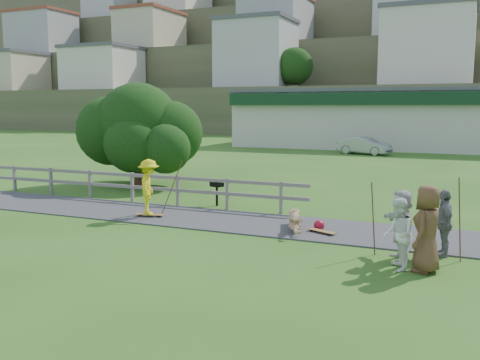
{
  "coord_description": "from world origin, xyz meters",
  "views": [
    {
      "loc": [
        7.84,
        -13.47,
        3.59
      ],
      "look_at": [
        1.06,
        2.0,
        1.26
      ],
      "focal_mm": 40.0,
      "sensor_mm": 36.0,
      "label": 1
    }
  ],
  "objects_px": {
    "car_silver": "(364,146)",
    "bbq": "(217,193)",
    "skater_fallen": "(296,220)",
    "tree": "(139,148)",
    "spectator_a": "(398,234)",
    "spectator_d": "(401,225)",
    "spectator_b": "(444,223)",
    "spectator_c": "(427,229)",
    "skater_rider": "(149,190)"
  },
  "relations": [
    {
      "from": "skater_fallen",
      "to": "tree",
      "type": "distance_m",
      "value": 11.18
    },
    {
      "from": "skater_fallen",
      "to": "tree",
      "type": "height_order",
      "value": "tree"
    },
    {
      "from": "spectator_d",
      "to": "spectator_a",
      "type": "bearing_deg",
      "value": -19.22
    },
    {
      "from": "skater_rider",
      "to": "spectator_d",
      "type": "height_order",
      "value": "skater_rider"
    },
    {
      "from": "spectator_a",
      "to": "spectator_d",
      "type": "height_order",
      "value": "spectator_d"
    },
    {
      "from": "spectator_c",
      "to": "car_silver",
      "type": "bearing_deg",
      "value": -153.06
    },
    {
      "from": "skater_rider",
      "to": "bbq",
      "type": "bearing_deg",
      "value": -50.63
    },
    {
      "from": "skater_rider",
      "to": "spectator_d",
      "type": "relative_size",
      "value": 1.08
    },
    {
      "from": "spectator_b",
      "to": "spectator_d",
      "type": "height_order",
      "value": "spectator_d"
    },
    {
      "from": "skater_rider",
      "to": "spectator_a",
      "type": "height_order",
      "value": "skater_rider"
    },
    {
      "from": "skater_rider",
      "to": "tree",
      "type": "xyz_separation_m",
      "value": [
        -4.46,
        5.99,
        0.8
      ]
    },
    {
      "from": "spectator_b",
      "to": "car_silver",
      "type": "relative_size",
      "value": 0.41
    },
    {
      "from": "skater_fallen",
      "to": "car_silver",
      "type": "relative_size",
      "value": 0.46
    },
    {
      "from": "bbq",
      "to": "tree",
      "type": "bearing_deg",
      "value": 171.13
    },
    {
      "from": "spectator_d",
      "to": "car_silver",
      "type": "xyz_separation_m",
      "value": [
        -6.1,
        27.85,
        -0.18
      ]
    },
    {
      "from": "spectator_b",
      "to": "spectator_d",
      "type": "distance_m",
      "value": 1.16
    },
    {
      "from": "spectator_b",
      "to": "spectator_c",
      "type": "xyz_separation_m",
      "value": [
        -0.27,
        -1.5,
        0.14
      ]
    },
    {
      "from": "spectator_b",
      "to": "bbq",
      "type": "bearing_deg",
      "value": -133.05
    },
    {
      "from": "skater_fallen",
      "to": "bbq",
      "type": "bearing_deg",
      "value": 126.58
    },
    {
      "from": "skater_rider",
      "to": "bbq",
      "type": "xyz_separation_m",
      "value": [
        1.09,
        2.77,
        -0.44
      ]
    },
    {
      "from": "spectator_d",
      "to": "tree",
      "type": "relative_size",
      "value": 0.28
    },
    {
      "from": "car_silver",
      "to": "tree",
      "type": "height_order",
      "value": "tree"
    },
    {
      "from": "tree",
      "to": "car_silver",
      "type": "bearing_deg",
      "value": 72.29
    },
    {
      "from": "spectator_a",
      "to": "car_silver",
      "type": "relative_size",
      "value": 0.4
    },
    {
      "from": "spectator_c",
      "to": "car_silver",
      "type": "distance_m",
      "value": 29.42
    },
    {
      "from": "spectator_b",
      "to": "spectator_c",
      "type": "bearing_deg",
      "value": -28.07
    },
    {
      "from": "spectator_b",
      "to": "spectator_d",
      "type": "bearing_deg",
      "value": -69.41
    },
    {
      "from": "skater_fallen",
      "to": "spectator_a",
      "type": "height_order",
      "value": "spectator_a"
    },
    {
      "from": "car_silver",
      "to": "spectator_a",
      "type": "bearing_deg",
      "value": -153.59
    },
    {
      "from": "spectator_b",
      "to": "bbq",
      "type": "xyz_separation_m",
      "value": [
        -7.91,
        3.72,
        -0.35
      ]
    },
    {
      "from": "skater_rider",
      "to": "spectator_c",
      "type": "distance_m",
      "value": 9.06
    },
    {
      "from": "skater_fallen",
      "to": "spectator_a",
      "type": "relative_size",
      "value": 1.14
    },
    {
      "from": "car_silver",
      "to": "tree",
      "type": "xyz_separation_m",
      "value": [
        -6.45,
        -20.18,
        1.05
      ]
    },
    {
      "from": "car_silver",
      "to": "bbq",
      "type": "bearing_deg",
      "value": -167.88
    },
    {
      "from": "bbq",
      "to": "spectator_a",
      "type": "bearing_deg",
      "value": -15.7
    },
    {
      "from": "spectator_d",
      "to": "bbq",
      "type": "xyz_separation_m",
      "value": [
        -7.0,
        4.44,
        -0.37
      ]
    },
    {
      "from": "car_silver",
      "to": "spectator_c",
      "type": "bearing_deg",
      "value": -152.44
    },
    {
      "from": "skater_fallen",
      "to": "tree",
      "type": "xyz_separation_m",
      "value": [
        -9.4,
        5.89,
        1.37
      ]
    },
    {
      "from": "spectator_c",
      "to": "bbq",
      "type": "xyz_separation_m",
      "value": [
        -7.64,
        5.22,
        -0.49
      ]
    },
    {
      "from": "skater_rider",
      "to": "bbq",
      "type": "distance_m",
      "value": 3.0
    },
    {
      "from": "car_silver",
      "to": "bbq",
      "type": "height_order",
      "value": "car_silver"
    },
    {
      "from": "skater_rider",
      "to": "spectator_c",
      "type": "bearing_deg",
      "value": -134.93
    },
    {
      "from": "spectator_b",
      "to": "skater_fallen",
      "type": "bearing_deg",
      "value": -122.44
    },
    {
      "from": "spectator_c",
      "to": "car_silver",
      "type": "xyz_separation_m",
      "value": [
        -6.74,
        28.63,
        -0.3
      ]
    },
    {
      "from": "skater_fallen",
      "to": "car_silver",
      "type": "distance_m",
      "value": 26.24
    },
    {
      "from": "car_silver",
      "to": "bbq",
      "type": "relative_size",
      "value": 4.27
    },
    {
      "from": "spectator_a",
      "to": "skater_rider",
      "type": "bearing_deg",
      "value": -123.72
    },
    {
      "from": "spectator_b",
      "to": "car_silver",
      "type": "bearing_deg",
      "value": 176.61
    },
    {
      "from": "skater_rider",
      "to": "bbq",
      "type": "height_order",
      "value": "skater_rider"
    },
    {
      "from": "spectator_b",
      "to": "spectator_c",
      "type": "relative_size",
      "value": 0.85
    }
  ]
}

